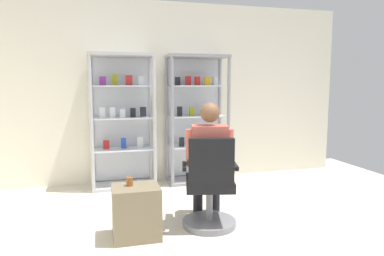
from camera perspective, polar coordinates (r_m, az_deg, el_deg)
back_wall at (r=5.37m, az=-5.69°, el=5.81°), size 6.00×0.10×2.70m
display_cabinet_left at (r=5.10m, az=-11.32°, el=1.32°), size 0.90×0.45×1.90m
display_cabinet_right at (r=5.28m, az=0.68°, el=1.67°), size 0.90×0.45×1.90m
office_chair at (r=3.61m, az=2.94°, el=-10.22°), size 0.61×0.58×0.96m
seated_shopkeeper at (r=3.69m, az=2.76°, el=-4.74°), size 0.55×0.61×1.29m
storage_crate at (r=3.48m, az=-9.13°, el=-13.42°), size 0.45×0.38×0.51m
tea_glass at (r=3.42m, az=-10.18°, el=-8.62°), size 0.06×0.06×0.08m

